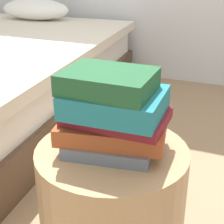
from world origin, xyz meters
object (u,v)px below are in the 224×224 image
(book_teal, at_px, (115,102))
(book_forest, at_px, (108,81))
(book_maroon, at_px, (116,117))
(side_table, at_px, (112,213))
(book_rust, at_px, (112,132))
(book_slate, at_px, (112,142))

(book_teal, xyz_separation_m, book_forest, (-0.02, -0.01, 0.06))
(book_maroon, bearing_deg, book_forest, -131.44)
(book_teal, bearing_deg, side_table, -178.76)
(book_rust, xyz_separation_m, book_maroon, (0.01, 0.02, 0.04))
(book_teal, bearing_deg, book_rust, -142.88)
(book_maroon, bearing_deg, book_teal, -95.07)
(book_rust, xyz_separation_m, book_forest, (-0.01, -0.00, 0.14))
(book_rust, bearing_deg, book_forest, -170.84)
(book_slate, xyz_separation_m, book_teal, (0.01, -0.01, 0.13))
(book_rust, bearing_deg, book_slate, 103.97)
(side_table, relative_size, book_slate, 1.91)
(book_slate, distance_m, book_maroon, 0.08)
(book_slate, relative_size, book_teal, 0.92)
(book_slate, height_order, book_teal, book_teal)
(book_slate, xyz_separation_m, book_maroon, (0.01, -0.00, 0.08))
(book_maroon, height_order, book_teal, book_teal)
(book_maroon, bearing_deg, book_rust, -115.33)
(side_table, relative_size, book_maroon, 1.66)
(side_table, xyz_separation_m, book_forest, (-0.01, -0.01, 0.43))
(book_slate, relative_size, book_maroon, 0.87)
(side_table, relative_size, book_rust, 1.55)
(book_slate, xyz_separation_m, book_rust, (0.01, -0.02, 0.04))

